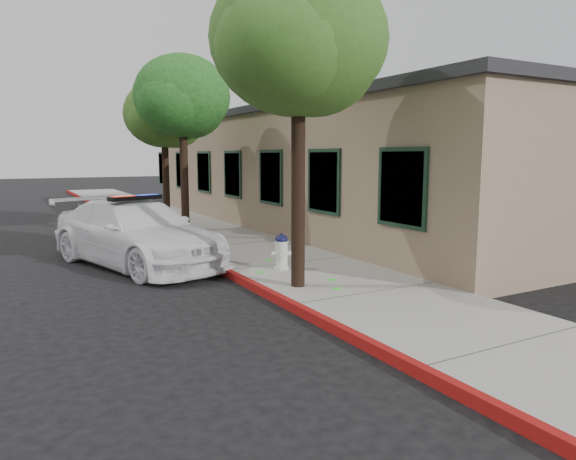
{
  "coord_description": "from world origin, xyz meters",
  "views": [
    {
      "loc": [
        -4.15,
        -7.35,
        2.61
      ],
      "look_at": [
        1.14,
        2.23,
        1.05
      ],
      "focal_mm": 32.51,
      "sensor_mm": 36.0,
      "label": 1
    }
  ],
  "objects_px": {
    "police_car": "(137,233)",
    "street_tree_near": "(299,47)",
    "street_tree_mid": "(182,100)",
    "street_tree_far": "(165,117)",
    "fire_hydrant": "(282,251)",
    "clapboard_building": "(330,169)"
  },
  "relations": [
    {
      "from": "street_tree_near",
      "to": "street_tree_far",
      "type": "height_order",
      "value": "street_tree_near"
    },
    {
      "from": "fire_hydrant",
      "to": "street_tree_near",
      "type": "xyz_separation_m",
      "value": [
        -0.41,
        -1.46,
        3.99
      ]
    },
    {
      "from": "fire_hydrant",
      "to": "street_tree_far",
      "type": "height_order",
      "value": "street_tree_far"
    },
    {
      "from": "clapboard_building",
      "to": "police_car",
      "type": "xyz_separation_m",
      "value": [
        -8.06,
        -3.85,
        -1.34
      ]
    },
    {
      "from": "police_car",
      "to": "street_tree_near",
      "type": "relative_size",
      "value": 0.99
    },
    {
      "from": "clapboard_building",
      "to": "police_car",
      "type": "distance_m",
      "value": 9.03
    },
    {
      "from": "fire_hydrant",
      "to": "street_tree_near",
      "type": "bearing_deg",
      "value": -88.61
    },
    {
      "from": "police_car",
      "to": "street_tree_near",
      "type": "bearing_deg",
      "value": -81.31
    },
    {
      "from": "clapboard_building",
      "to": "street_tree_far",
      "type": "relative_size",
      "value": 4.24
    },
    {
      "from": "police_car",
      "to": "street_tree_mid",
      "type": "height_order",
      "value": "street_tree_mid"
    },
    {
      "from": "street_tree_mid",
      "to": "street_tree_near",
      "type": "bearing_deg",
      "value": -89.93
    },
    {
      "from": "fire_hydrant",
      "to": "street_tree_near",
      "type": "height_order",
      "value": "street_tree_near"
    },
    {
      "from": "police_car",
      "to": "street_tree_far",
      "type": "relative_size",
      "value": 1.18
    },
    {
      "from": "fire_hydrant",
      "to": "street_tree_mid",
      "type": "distance_m",
      "value": 6.54
    },
    {
      "from": "clapboard_building",
      "to": "street_tree_far",
      "type": "height_order",
      "value": "street_tree_far"
    },
    {
      "from": "street_tree_mid",
      "to": "clapboard_building",
      "type": "bearing_deg",
      "value": 10.63
    },
    {
      "from": "clapboard_building",
      "to": "street_tree_mid",
      "type": "bearing_deg",
      "value": -169.37
    },
    {
      "from": "fire_hydrant",
      "to": "street_tree_far",
      "type": "relative_size",
      "value": 0.16
    },
    {
      "from": "police_car",
      "to": "fire_hydrant",
      "type": "height_order",
      "value": "police_car"
    },
    {
      "from": "police_car",
      "to": "street_tree_near",
      "type": "xyz_separation_m",
      "value": [
        2.08,
        -4.12,
        3.75
      ]
    },
    {
      "from": "street_tree_mid",
      "to": "street_tree_far",
      "type": "xyz_separation_m",
      "value": [
        0.03,
        1.93,
        -0.36
      ]
    },
    {
      "from": "street_tree_mid",
      "to": "street_tree_far",
      "type": "height_order",
      "value": "street_tree_mid"
    }
  ]
}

